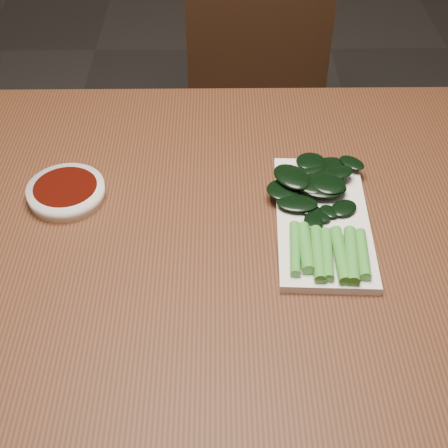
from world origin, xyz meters
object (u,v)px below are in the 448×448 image
table (206,255)px  serving_plate (322,220)px  gai_lan (320,206)px  sauce_bowl (66,192)px  chair_far (259,102)px

table → serving_plate: size_ratio=4.70×
serving_plate → gai_lan: bearing=108.4°
sauce_bowl → gai_lan: size_ratio=0.41×
sauce_bowl → table: bearing=-15.4°
serving_plate → table: bearing=179.4°
table → sauce_bowl: (-0.23, 0.06, 0.08)m
table → chair_far: chair_far is taller
chair_far → serving_plate: chair_far is taller
serving_plate → gai_lan: (-0.00, 0.01, 0.02)m
sauce_bowl → gai_lan: gai_lan is taller
chair_far → gai_lan: bearing=-86.5°
chair_far → table: bearing=-99.7°
chair_far → sauce_bowl: size_ratio=7.16×
chair_far → sauce_bowl: chair_far is taller
sauce_bowl → serving_plate: size_ratio=0.42×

